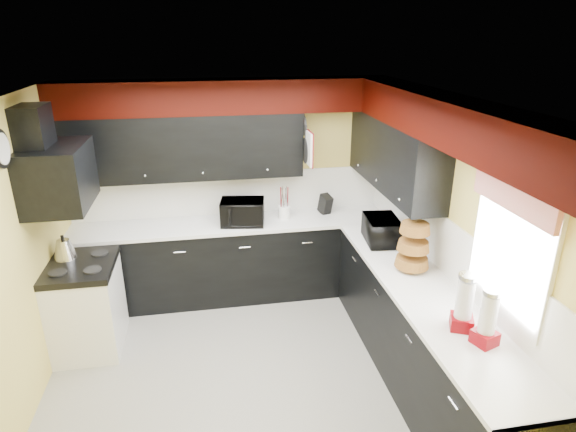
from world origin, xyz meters
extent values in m
plane|color=gray|center=(0.00, 0.00, 0.00)|extent=(3.60, 3.60, 0.00)
cube|color=#E0C666|center=(0.00, 1.80, 1.25)|extent=(3.60, 0.06, 2.50)
cube|color=#E0C666|center=(1.80, 0.00, 1.25)|extent=(0.06, 3.60, 2.50)
cube|color=#E0C666|center=(-1.80, 0.00, 1.25)|extent=(0.06, 3.60, 2.50)
cube|color=white|center=(0.00, 0.00, 2.50)|extent=(3.60, 3.60, 0.06)
cube|color=black|center=(0.00, 1.50, 0.45)|extent=(3.60, 0.60, 0.90)
cube|color=black|center=(1.50, -0.30, 0.45)|extent=(0.60, 3.00, 0.90)
cube|color=white|center=(0.00, 1.50, 0.92)|extent=(3.62, 0.64, 0.04)
cube|color=white|center=(1.50, -0.30, 0.92)|extent=(0.64, 3.02, 0.04)
cube|color=white|center=(0.00, 1.79, 1.19)|extent=(3.60, 0.02, 0.50)
cube|color=white|center=(1.79, 0.00, 1.19)|extent=(0.02, 3.60, 0.50)
cube|color=black|center=(-0.50, 1.62, 1.80)|extent=(2.60, 0.35, 0.70)
cube|color=black|center=(1.62, 0.90, 1.80)|extent=(0.35, 1.80, 0.70)
cube|color=black|center=(0.00, 1.62, 2.33)|extent=(3.60, 0.36, 0.35)
cube|color=black|center=(1.62, -0.18, 2.33)|extent=(0.36, 3.24, 0.35)
cube|color=white|center=(-1.50, 0.75, 0.43)|extent=(0.60, 0.75, 0.86)
cube|color=black|center=(-1.50, 0.75, 0.89)|extent=(0.62, 0.77, 0.06)
cube|color=black|center=(-1.55, 0.75, 1.78)|extent=(0.50, 0.78, 0.55)
cube|color=black|center=(-1.68, 0.75, 2.20)|extent=(0.24, 0.40, 0.40)
cube|color=red|center=(1.73, -0.90, 1.95)|extent=(0.04, 0.88, 0.20)
cube|color=white|center=(0.83, 1.30, 1.80)|extent=(0.03, 0.26, 0.35)
imported|color=black|center=(0.11, 1.43, 1.08)|extent=(0.53, 0.47, 0.28)
imported|color=black|center=(1.47, 0.68, 1.07)|extent=(0.36, 0.50, 0.26)
cylinder|color=white|center=(0.60, 1.52, 1.01)|extent=(0.15, 0.15, 0.14)
cube|color=black|center=(1.10, 1.58, 1.05)|extent=(0.14, 0.17, 0.23)
camera|label=1|loc=(-0.28, -3.61, 2.99)|focal=30.00mm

